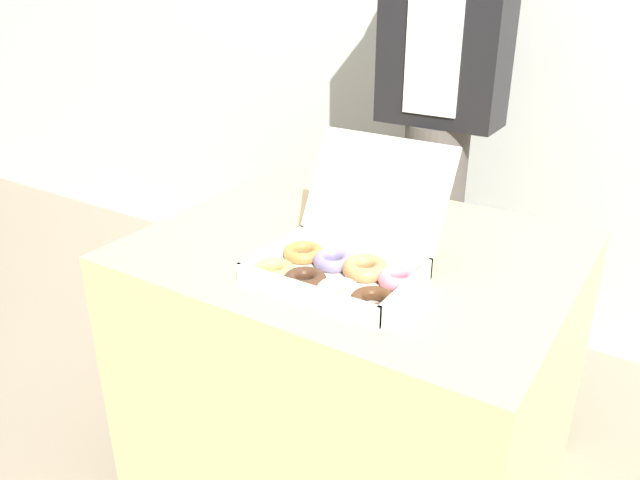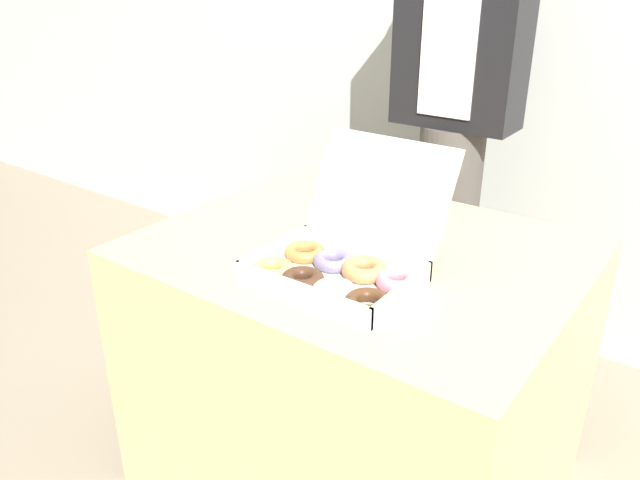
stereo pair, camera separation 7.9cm
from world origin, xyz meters
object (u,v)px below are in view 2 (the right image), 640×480
object	(u,v)px
coffee_cup	(340,200)
person_customer	(455,118)
donut_box	(341,263)
napkin_holder	(369,179)

from	to	relation	value
coffee_cup	person_customer	xyz separation A→B (m)	(0.05, 0.59, 0.11)
person_customer	donut_box	bearing A→B (deg)	-80.88
coffee_cup	person_customer	world-z (taller)	person_customer
donut_box	coffee_cup	xyz separation A→B (m)	(-0.18, 0.26, 0.03)
person_customer	coffee_cup	bearing A→B (deg)	-94.38
coffee_cup	napkin_holder	size ratio (longest dim) A/B	1.12
donut_box	napkin_holder	size ratio (longest dim) A/B	3.13
napkin_holder	person_customer	world-z (taller)	person_customer
napkin_holder	person_customer	size ratio (longest dim) A/B	0.07
donut_box	person_customer	world-z (taller)	person_customer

